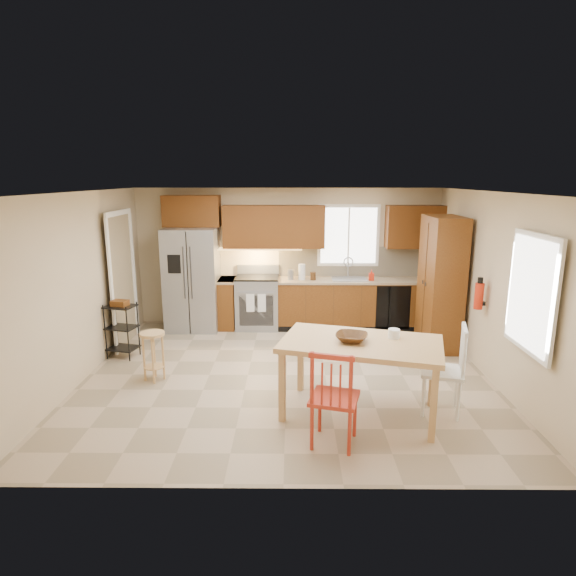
{
  "coord_description": "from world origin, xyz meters",
  "views": [
    {
      "loc": [
        0.07,
        -6.24,
        2.68
      ],
      "look_at": [
        0.02,
        0.4,
        1.15
      ],
      "focal_mm": 30.0,
      "sensor_mm": 36.0,
      "label": 1
    }
  ],
  "objects_px": {
    "soap_bottle": "(371,275)",
    "table_jar": "(394,336)",
    "range_stove": "(257,303)",
    "utility_cart": "(122,330)",
    "refrigerator": "(192,279)",
    "fire_extinguisher": "(479,296)",
    "table_bowl": "(351,342)",
    "pantry": "(441,283)",
    "chair_white": "(442,370)",
    "dining_table": "(360,378)",
    "bar_stool": "(154,356)",
    "chair_red": "(334,396)"
  },
  "relations": [
    {
      "from": "range_stove",
      "to": "utility_cart",
      "type": "bearing_deg",
      "value": -142.41
    },
    {
      "from": "range_stove",
      "to": "dining_table",
      "type": "distance_m",
      "value": 3.57
    },
    {
      "from": "pantry",
      "to": "table_bowl",
      "type": "xyz_separation_m",
      "value": [
        -1.69,
        -2.29,
        -0.17
      ]
    },
    {
      "from": "fire_extinguisher",
      "to": "chair_red",
      "type": "xyz_separation_m",
      "value": [
        -2.12,
        -1.89,
        -0.58
      ]
    },
    {
      "from": "chair_red",
      "to": "pantry",
      "type": "bearing_deg",
      "value": 72.07
    },
    {
      "from": "range_stove",
      "to": "fire_extinguisher",
      "type": "relative_size",
      "value": 2.56
    },
    {
      "from": "table_jar",
      "to": "refrigerator",
      "type": "bearing_deg",
      "value": 133.46
    },
    {
      "from": "dining_table",
      "to": "table_bowl",
      "type": "xyz_separation_m",
      "value": [
        -0.11,
        0.0,
        0.44
      ]
    },
    {
      "from": "bar_stool",
      "to": "table_jar",
      "type": "bearing_deg",
      "value": -8.44
    },
    {
      "from": "chair_red",
      "to": "chair_white",
      "type": "relative_size",
      "value": 1.0
    },
    {
      "from": "refrigerator",
      "to": "chair_white",
      "type": "bearing_deg",
      "value": -42.1
    },
    {
      "from": "table_bowl",
      "to": "refrigerator",
      "type": "bearing_deg",
      "value": 127.22
    },
    {
      "from": "fire_extinguisher",
      "to": "utility_cart",
      "type": "distance_m",
      "value": 5.2
    },
    {
      "from": "refrigerator",
      "to": "table_jar",
      "type": "xyz_separation_m",
      "value": [
        2.94,
        -3.11,
        -0.0
      ]
    },
    {
      "from": "bar_stool",
      "to": "fire_extinguisher",
      "type": "bearing_deg",
      "value": 10.68
    },
    {
      "from": "refrigerator",
      "to": "chair_white",
      "type": "relative_size",
      "value": 1.75
    },
    {
      "from": "chair_red",
      "to": "soap_bottle",
      "type": "bearing_deg",
      "value": 91.02
    },
    {
      "from": "bar_stool",
      "to": "utility_cart",
      "type": "xyz_separation_m",
      "value": [
        -0.72,
        0.86,
        0.08
      ]
    },
    {
      "from": "range_stove",
      "to": "soap_bottle",
      "type": "relative_size",
      "value": 4.82
    },
    {
      "from": "chair_red",
      "to": "bar_stool",
      "type": "height_order",
      "value": "chair_red"
    },
    {
      "from": "range_stove",
      "to": "chair_white",
      "type": "height_order",
      "value": "chair_white"
    },
    {
      "from": "utility_cart",
      "to": "range_stove",
      "type": "bearing_deg",
      "value": 51.74
    },
    {
      "from": "fire_extinguisher",
      "to": "utility_cart",
      "type": "xyz_separation_m",
      "value": [
        -5.13,
        0.53,
        -0.68
      ]
    },
    {
      "from": "bar_stool",
      "to": "range_stove",
      "type": "bearing_deg",
      "value": 68.88
    },
    {
      "from": "pantry",
      "to": "fire_extinguisher",
      "type": "bearing_deg",
      "value": -79.22
    },
    {
      "from": "soap_bottle",
      "to": "chair_white",
      "type": "distance_m",
      "value": 3.2
    },
    {
      "from": "range_stove",
      "to": "utility_cart",
      "type": "xyz_separation_m",
      "value": [
        -1.95,
        -1.5,
        -0.04
      ]
    },
    {
      "from": "range_stove",
      "to": "table_jar",
      "type": "bearing_deg",
      "value": -60.47
    },
    {
      "from": "fire_extinguisher",
      "to": "chair_red",
      "type": "distance_m",
      "value": 2.9
    },
    {
      "from": "soap_bottle",
      "to": "bar_stool",
      "type": "distance_m",
      "value": 4.03
    },
    {
      "from": "refrigerator",
      "to": "table_bowl",
      "type": "xyz_separation_m",
      "value": [
        2.44,
        -3.22,
        -0.03
      ]
    },
    {
      "from": "dining_table",
      "to": "chair_white",
      "type": "bearing_deg",
      "value": 18.26
    },
    {
      "from": "chair_white",
      "to": "bar_stool",
      "type": "bearing_deg",
      "value": 91.71
    },
    {
      "from": "fire_extinguisher",
      "to": "dining_table",
      "type": "xyz_separation_m",
      "value": [
        -1.77,
        -1.24,
        -0.67
      ]
    },
    {
      "from": "range_stove",
      "to": "chair_white",
      "type": "xyz_separation_m",
      "value": [
        2.36,
        -3.23,
        0.06
      ]
    },
    {
      "from": "pantry",
      "to": "chair_white",
      "type": "distance_m",
      "value": 2.39
    },
    {
      "from": "soap_bottle",
      "to": "chair_red",
      "type": "relative_size",
      "value": 0.18
    },
    {
      "from": "table_jar",
      "to": "utility_cart",
      "type": "xyz_separation_m",
      "value": [
        -3.74,
        1.67,
        -0.49
      ]
    },
    {
      "from": "refrigerator",
      "to": "pantry",
      "type": "distance_m",
      "value": 4.23
    },
    {
      "from": "refrigerator",
      "to": "dining_table",
      "type": "relative_size",
      "value": 1.03
    },
    {
      "from": "range_stove",
      "to": "pantry",
      "type": "height_order",
      "value": "pantry"
    },
    {
      "from": "utility_cart",
      "to": "table_bowl",
      "type": "bearing_deg",
      "value": -14.56
    },
    {
      "from": "soap_bottle",
      "to": "pantry",
      "type": "xyz_separation_m",
      "value": [
        0.95,
        -0.9,
        0.05
      ]
    },
    {
      "from": "chair_red",
      "to": "table_jar",
      "type": "bearing_deg",
      "value": 61.11
    },
    {
      "from": "refrigerator",
      "to": "fire_extinguisher",
      "type": "relative_size",
      "value": 5.06
    },
    {
      "from": "pantry",
      "to": "utility_cart",
      "type": "distance_m",
      "value": 5.0
    },
    {
      "from": "soap_bottle",
      "to": "table_jar",
      "type": "distance_m",
      "value": 3.09
    },
    {
      "from": "fire_extinguisher",
      "to": "table_jar",
      "type": "xyz_separation_m",
      "value": [
        -1.39,
        -1.13,
        -0.19
      ]
    },
    {
      "from": "dining_table",
      "to": "bar_stool",
      "type": "xyz_separation_m",
      "value": [
        -2.64,
        0.91,
        -0.1
      ]
    },
    {
      "from": "table_jar",
      "to": "bar_stool",
      "type": "xyz_separation_m",
      "value": [
        -3.03,
        0.8,
        -0.57
      ]
    }
  ]
}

